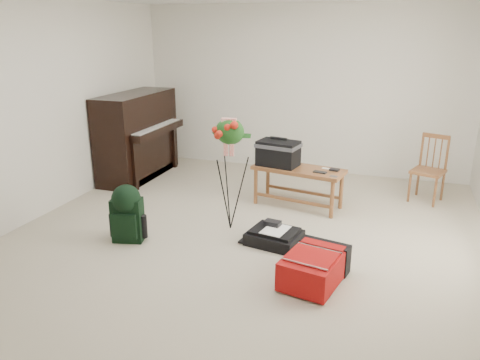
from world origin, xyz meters
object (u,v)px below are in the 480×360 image
at_px(red_suitcase, 315,265).
at_px(flower_stand, 230,175).
at_px(green_backpack, 127,211).
at_px(piano, 138,137).
at_px(black_duffel, 274,236).
at_px(dining_chair, 428,169).
at_px(bench, 284,159).

relative_size(red_suitcase, flower_stand, 0.57).
height_order(green_backpack, flower_stand, flower_stand).
distance_m(piano, black_duffel, 3.03).
bearing_deg(flower_stand, piano, 136.61).
relative_size(dining_chair, black_duffel, 1.46).
distance_m(dining_chair, green_backpack, 3.80).
xyz_separation_m(dining_chair, red_suitcase, (-0.99, -2.49, -0.27)).
bearing_deg(dining_chair, green_backpack, -122.68).
xyz_separation_m(green_backpack, flower_stand, (0.91, 0.65, 0.29)).
xyz_separation_m(piano, red_suitcase, (3.06, -2.20, -0.45)).
distance_m(red_suitcase, flower_stand, 1.45).
distance_m(bench, green_backpack, 2.04).
relative_size(black_duffel, green_backpack, 0.95).
bearing_deg(black_duffel, dining_chair, 60.96).
relative_size(bench, flower_stand, 0.91).
relative_size(piano, bench, 1.27).
bearing_deg(dining_chair, black_duffel, -109.41).
bearing_deg(flower_stand, dining_chair, 30.35).
height_order(bench, green_backpack, bench).
height_order(piano, flower_stand, flower_stand).
bearing_deg(green_backpack, piano, 103.92).
xyz_separation_m(dining_chair, green_backpack, (-3.00, -2.32, -0.08)).
bearing_deg(dining_chair, red_suitcase, -92.18).
xyz_separation_m(bench, green_backpack, (-1.29, -1.56, -0.27)).
height_order(bench, dining_chair, same).
bearing_deg(bench, dining_chair, 33.81).
relative_size(bench, red_suitcase, 1.59).
height_order(dining_chair, flower_stand, flower_stand).
distance_m(dining_chair, black_duffel, 2.45).
distance_m(dining_chair, flower_stand, 2.69).
bearing_deg(green_backpack, dining_chair, 24.31).
bearing_deg(red_suitcase, dining_chair, 79.57).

